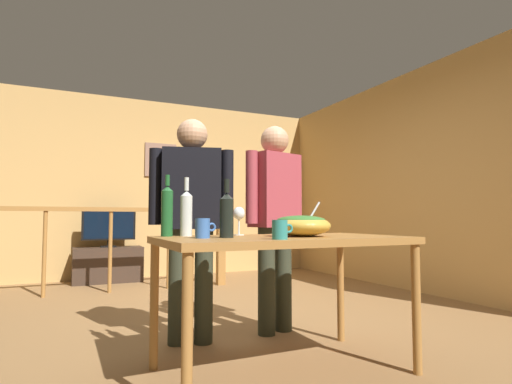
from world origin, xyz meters
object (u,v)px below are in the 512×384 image
at_px(stair_railing, 153,235).
at_px(tv_console, 108,265).
at_px(mug_teal, 280,230).
at_px(framed_picture, 161,160).
at_px(wine_bottle_dark, 227,214).
at_px(mug_blue, 203,228).
at_px(person_standing_left, 192,209).
at_px(serving_table, 283,249).
at_px(person_standing_right, 275,210).
at_px(salad_bowl, 301,225).
at_px(flat_screen_tv, 109,225).
at_px(wine_bottle_clear, 186,212).
at_px(wine_glass, 239,215).
at_px(wine_bottle_green, 167,210).

relative_size(stair_railing, tv_console, 3.18).
bearing_deg(mug_teal, tv_console, 95.64).
distance_m(framed_picture, stair_railing, 1.63).
distance_m(wine_bottle_dark, mug_blue, 0.15).
distance_m(stair_railing, person_standing_left, 2.35).
bearing_deg(serving_table, person_standing_right, 65.61).
xyz_separation_m(stair_railing, salad_bowl, (0.26, -3.09, 0.17)).
distance_m(salad_bowl, mug_blue, 0.59).
bearing_deg(person_standing_left, flat_screen_tv, -69.25).
distance_m(wine_bottle_clear, mug_teal, 0.66).
bearing_deg(serving_table, person_standing_left, 114.39).
xyz_separation_m(serving_table, wine_glass, (-0.16, 0.29, 0.20)).
height_order(mug_blue, person_standing_left, person_standing_left).
height_order(stair_railing, wine_bottle_green, wine_bottle_green).
xyz_separation_m(tv_console, person_standing_right, (0.91, -3.19, 0.70)).
height_order(person_standing_left, person_standing_right, person_standing_right).
bearing_deg(flat_screen_tv, mug_teal, -84.32).
bearing_deg(wine_glass, person_standing_right, 42.48).
height_order(stair_railing, tv_console, stair_railing).
bearing_deg(salad_bowl, person_standing_left, 120.14).
xyz_separation_m(wine_glass, mug_teal, (-0.01, -0.56, -0.08)).
relative_size(wine_glass, wine_bottle_green, 0.49).
bearing_deg(tv_console, mug_teal, -84.36).
xyz_separation_m(salad_bowl, wine_bottle_clear, (-0.60, 0.32, 0.07)).
height_order(wine_bottle_green, wine_bottle_dark, wine_bottle_green).
bearing_deg(wine_bottle_dark, wine_bottle_clear, 116.91).
bearing_deg(stair_railing, salad_bowl, -85.25).
distance_m(tv_console, person_standing_right, 3.39).
relative_size(framed_picture, tv_console, 0.57).
height_order(serving_table, person_standing_left, person_standing_left).
height_order(framed_picture, mug_blue, framed_picture).
xyz_separation_m(stair_railing, flat_screen_tv, (-0.43, 0.83, 0.12)).
height_order(salad_bowl, wine_bottle_green, wine_bottle_green).
bearing_deg(wine_bottle_dark, stair_railing, 86.28).
relative_size(flat_screen_tv, mug_teal, 6.09).
bearing_deg(tv_console, wine_bottle_dark, -86.62).
height_order(flat_screen_tv, wine_bottle_dark, wine_bottle_dark).
height_order(flat_screen_tv, person_standing_right, person_standing_right).
height_order(salad_bowl, wine_bottle_clear, wine_bottle_clear).
bearing_deg(person_standing_left, person_standing_right, -163.70).
distance_m(wine_glass, person_standing_right, 0.67).
bearing_deg(wine_bottle_green, person_standing_left, 57.33).
distance_m(tv_console, wine_glass, 3.73).
bearing_deg(salad_bowl, person_standing_right, 73.51).
relative_size(framed_picture, mug_blue, 4.49).
bearing_deg(wine_bottle_dark, wine_glass, 55.98).
height_order(wine_bottle_clear, person_standing_left, person_standing_left).
xyz_separation_m(stair_railing, person_standing_right, (0.48, -2.33, 0.27)).
bearing_deg(tv_console, stair_railing, -63.47).
bearing_deg(person_standing_left, tv_console, -69.29).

